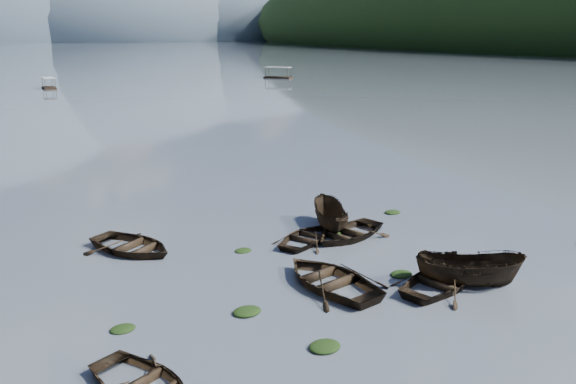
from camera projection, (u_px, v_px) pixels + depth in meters
name	position (u px, v px, depth m)	size (l,w,h in m)	color
ground_plane	(431.00, 321.00, 21.15)	(2400.00, 2400.00, 0.00)	#515965
haze_mtn_c	(109.00, 40.00, 855.17)	(520.00, 520.00, 260.00)	#475666
haze_mtn_d	(220.00, 39.00, 932.91)	(520.00, 520.00, 220.00)	#475666
rowboat_1	(307.00, 241.00, 29.20)	(2.82, 3.94, 0.82)	black
rowboat_2	(468.00, 285.00, 24.12)	(1.71, 4.53, 1.75)	black
rowboat_3	(331.00, 286.00, 24.03)	(3.66, 5.12, 1.06)	black
rowboat_4	(441.00, 287.00, 23.98)	(3.23, 4.52, 0.94)	black
rowboat_6	(132.00, 251.00, 27.88)	(3.43, 4.80, 0.99)	black
rowboat_7	(348.00, 237.00, 29.79)	(3.30, 4.62, 0.96)	black
rowboat_8	(330.00, 228.00, 31.13)	(1.62, 4.29, 1.66)	black
weed_clump_0	(325.00, 348.00, 19.30)	(1.15, 0.94, 0.25)	black
weed_clump_1	(247.00, 313.00, 21.72)	(1.14, 0.91, 0.25)	black
weed_clump_2	(401.00, 275.00, 25.10)	(1.03, 0.83, 0.22)	black
weed_clump_3	(334.00, 234.00, 30.30)	(0.91, 0.77, 0.20)	black
weed_clump_5	(123.00, 330.00, 20.49)	(0.93, 0.75, 0.20)	black
weed_clump_6	(243.00, 251.00, 27.88)	(0.86, 0.71, 0.18)	black
weed_clump_7	(392.00, 213.00, 33.78)	(1.00, 0.80, 0.22)	black
pontoon_centre	(49.00, 89.00, 109.19)	(2.21, 5.31, 2.03)	black
pontoon_right	(278.00, 78.00, 134.07)	(2.74, 6.57, 2.52)	black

